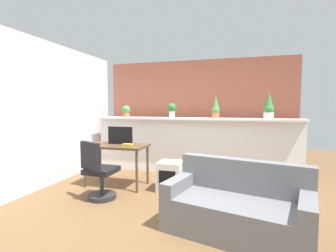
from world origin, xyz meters
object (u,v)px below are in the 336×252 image
potted_plant_1 (172,109)px  potted_plant_2 (216,108)px  book_on_desk (128,145)px  couch (237,208)px  potted_plant_0 (126,111)px  desk (117,149)px  tv_monitor (120,135)px  side_cube_shelf (170,176)px  office_chair (98,175)px  potted_plant_3 (269,107)px

potted_plant_1 → potted_plant_2: potted_plant_2 is taller
book_on_desk → couch: size_ratio=0.11×
book_on_desk → potted_plant_0: bearing=116.8°
desk → couch: (2.12, -1.14, -0.38)m
potted_plant_0 → potted_plant_1: potted_plant_1 is taller
couch → potted_plant_2: bearing=101.7°
potted_plant_2 → potted_plant_0: bearing=-179.1°
tv_monitor → side_cube_shelf: tv_monitor is taller
tv_monitor → office_chair: size_ratio=0.52×
potted_plant_2 → tv_monitor: size_ratio=0.96×
couch → desk: bearing=151.8°
potted_plant_1 → desk: size_ratio=0.28×
potted_plant_2 → desk: potted_plant_2 is taller
potted_plant_3 → couch: size_ratio=0.30×
potted_plant_2 → side_cube_shelf: potted_plant_2 is taller
potted_plant_3 → desk: size_ratio=0.47×
potted_plant_1 → office_chair: potted_plant_1 is taller
tv_monitor → side_cube_shelf: 1.18m
tv_monitor → desk: bearing=-113.8°
potted_plant_3 → desk: 2.99m
tv_monitor → office_chair: 0.93m
potted_plant_0 → potted_plant_3: potted_plant_3 is taller
potted_plant_0 → potted_plant_2: size_ratio=0.57×
potted_plant_3 → side_cube_shelf: (-1.65, -1.12, -1.18)m
potted_plant_2 → book_on_desk: 1.94m
office_chair → potted_plant_2: bearing=48.7°
potted_plant_0 → potted_plant_1: (1.07, -0.00, 0.04)m
desk → tv_monitor: tv_monitor is taller
side_cube_shelf → book_on_desk: 0.92m
desk → tv_monitor: bearing=66.2°
potted_plant_0 → couch: bearing=-42.3°
potted_plant_1 → tv_monitor: 1.32m
potted_plant_0 → tv_monitor: 1.16m
potted_plant_0 → couch: (2.45, -2.23, -1.06)m
potted_plant_1 → tv_monitor: potted_plant_1 is taller
potted_plant_2 → tv_monitor: bearing=-147.2°
potted_plant_1 → potted_plant_3: potted_plant_3 is taller
potted_plant_1 → potted_plant_2: size_ratio=0.68×
side_cube_shelf → potted_plant_3: bearing=34.1°
potted_plant_0 → office_chair: potted_plant_0 is taller
desk → office_chair: 0.75m
couch → book_on_desk: bearing=150.0°
desk → book_on_desk: 0.27m
desk → tv_monitor: (0.04, 0.08, 0.25)m
desk → tv_monitor: size_ratio=2.33×
potted_plant_1 → couch: (1.38, -2.23, -1.10)m
office_chair → couch: (2.06, -0.44, -0.11)m
couch → potted_plant_0: bearing=137.7°
potted_plant_3 → tv_monitor: size_ratio=1.08×
potted_plant_3 → potted_plant_0: bearing=-179.3°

